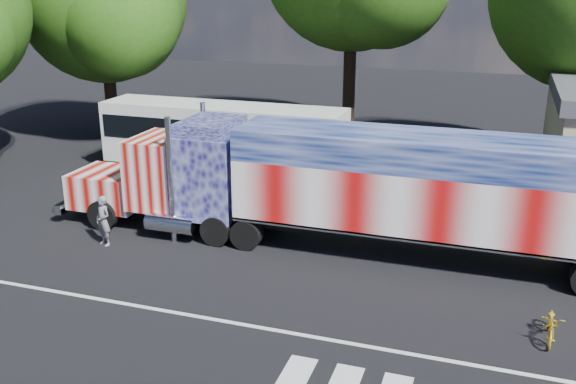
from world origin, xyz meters
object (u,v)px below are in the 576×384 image
(coach_bus, at_px, (223,140))
(semi_truck, at_px, (365,186))
(woman, at_px, (103,221))
(bicycle, at_px, (552,325))

(coach_bus, bearing_deg, semi_truck, -39.08)
(woman, relative_size, bicycle, 1.13)
(woman, xyz_separation_m, bicycle, (14.89, -1.72, -0.49))
(woman, bearing_deg, semi_truck, 36.56)
(bicycle, bearing_deg, semi_truck, 148.86)
(semi_truck, bearing_deg, coach_bus, 140.92)
(bicycle, bearing_deg, woman, 177.01)
(coach_bus, relative_size, bicycle, 7.30)
(coach_bus, height_order, bicycle, coach_bus)
(coach_bus, distance_m, bicycle, 18.00)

